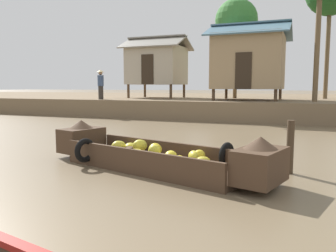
% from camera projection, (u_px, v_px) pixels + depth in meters
% --- Properties ---
extents(ground_plane, '(300.00, 300.00, 0.00)m').
position_uv_depth(ground_plane, '(193.00, 138.00, 11.34)').
color(ground_plane, '#726047').
extents(riverbank_strip, '(160.00, 20.00, 0.97)m').
position_uv_depth(riverbank_strip, '(256.00, 103.00, 25.21)').
color(riverbank_strip, '#756047').
rests_on(riverbank_strip, ground).
extents(banana_boat, '(5.29, 2.37, 0.88)m').
position_uv_depth(banana_boat, '(153.00, 155.00, 7.00)').
color(banana_boat, '#473323').
rests_on(banana_boat, ground).
extents(stilt_house_left, '(3.98, 3.28, 3.91)m').
position_uv_depth(stilt_house_left, '(157.00, 65.00, 22.00)').
color(stilt_house_left, '#4C3826').
rests_on(stilt_house_left, riverbank_strip).
extents(stilt_house_mid_left, '(4.19, 3.95, 4.11)m').
position_uv_depth(stilt_house_mid_left, '(249.00, 61.00, 18.38)').
color(stilt_house_mid_left, '#4C3826').
rests_on(stilt_house_mid_left, riverbank_strip).
extents(palm_tree_near, '(2.55, 2.55, 5.99)m').
position_uv_depth(palm_tree_near, '(236.00, 21.00, 20.69)').
color(palm_tree_near, brown).
rests_on(palm_tree_near, riverbank_strip).
extents(vendor_person, '(0.44, 0.44, 1.66)m').
position_uv_depth(vendor_person, '(101.00, 83.00, 19.27)').
color(vendor_person, '#332D28').
rests_on(vendor_person, riverbank_strip).
extents(mooring_post, '(0.14, 0.14, 1.05)m').
position_uv_depth(mooring_post, '(290.00, 147.00, 6.66)').
color(mooring_post, '#423323').
rests_on(mooring_post, ground).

